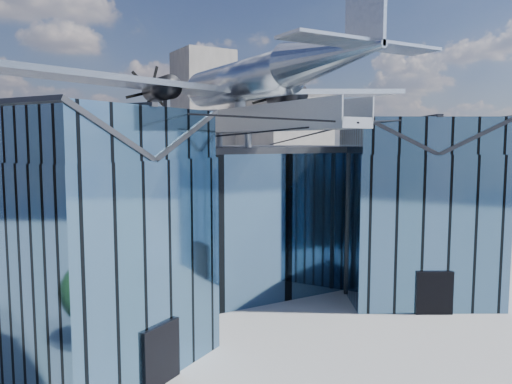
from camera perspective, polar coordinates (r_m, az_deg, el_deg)
ground_plane at (r=30.24m, az=1.98°, el=-14.04°), size 120.00×120.00×0.00m
museum at (r=33.83m, az=-3.28°, el=-2.23°), size 32.88×24.50×17.60m
bg_towers at (r=76.35m, az=-17.83°, el=5.34°), size 77.00×24.50×26.00m
tree_plaza_e at (r=49.52m, az=25.91°, el=-2.92°), size 3.56×3.56×4.80m
tree_side_e at (r=52.41m, az=20.00°, el=-1.95°), size 3.94×3.94×5.19m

